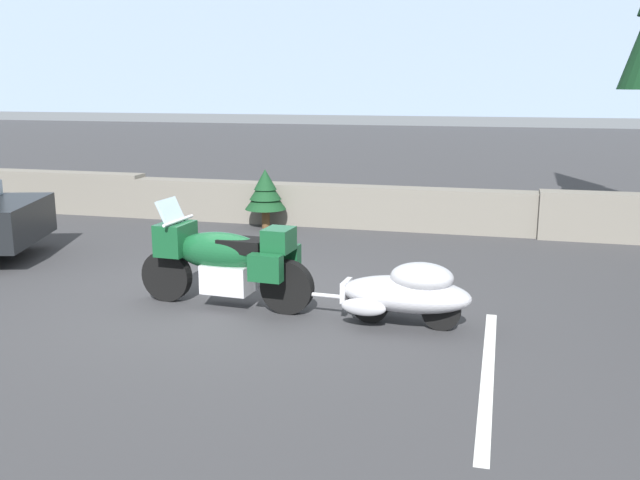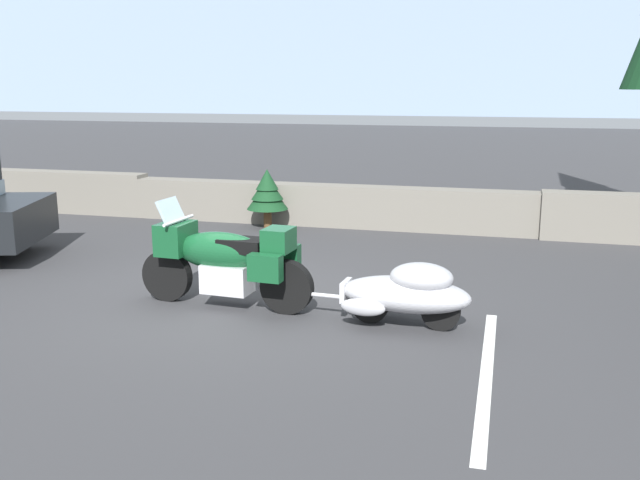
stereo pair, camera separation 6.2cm
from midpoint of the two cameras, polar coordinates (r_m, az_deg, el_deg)
The scene contains 7 objects.
ground_plane at distance 9.17m, azimuth -7.27°, elevation -4.94°, with size 80.00×80.00×0.00m, color #38383A.
stone_guard_wall at distance 13.81m, azimuth 1.10°, elevation 2.87°, with size 24.00×0.58×0.89m.
distant_ridgeline at distance 103.40m, azimuth 13.57°, elevation 15.05°, with size 240.00×80.00×16.00m, color #7F93AD.
touring_motorcycle at distance 8.81m, azimuth -7.55°, elevation -1.47°, with size 2.31×0.83×1.33m.
car_shaped_trailer at distance 8.14m, azimuth 7.19°, elevation -4.18°, with size 2.22×0.83×0.76m.
pine_sapling_near at distance 13.62m, azimuth -4.15°, elevation 3.94°, with size 0.80×0.80×1.14m.
parking_stripe_marker at distance 7.12m, azimuth 13.54°, elevation -10.37°, with size 0.12×3.60×0.01m, color silver.
Camera 2 is at (3.39, -8.08, 2.73)m, focal length 39.62 mm.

